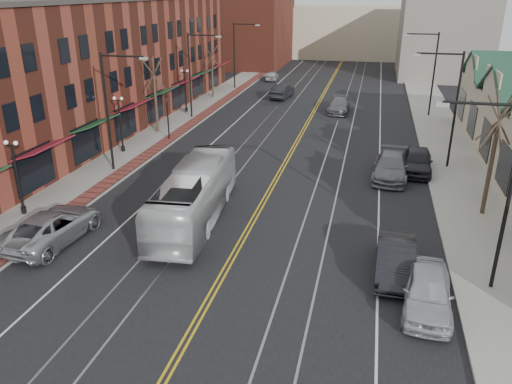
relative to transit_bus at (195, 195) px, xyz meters
The scene contains 30 objects.
ground 10.29m from the transit_bus, 72.09° to the right, with size 160.00×160.00×0.00m, color black.
sidewalk_left 13.68m from the transit_bus, 130.69° to the left, with size 4.00×120.00×0.15m, color gray.
sidewalk_right 18.37m from the transit_bus, 34.29° to the left, with size 4.00×120.00×0.15m, color gray.
building_left 23.83m from the transit_bus, 132.50° to the left, with size 10.00×50.00×11.00m, color maroon.
backdrop_left 61.92m from the transit_bus, 102.05° to the left, with size 14.00×18.00×14.00m, color maroon.
backdrop_mid 75.44m from the transit_bus, 87.62° to the left, with size 22.00×14.00×9.00m, color #C4B297.
backdrop_right 58.35m from the transit_bus, 71.85° to the left, with size 12.00×16.00×11.00m, color slate.
streetlight_l_1 10.72m from the transit_bus, 141.41° to the left, with size 3.33×0.25×8.00m.
streetlight_l_2 23.94m from the transit_bus, 109.53° to the left, with size 3.33×0.25×8.00m.
streetlight_l_3 39.28m from the transit_bus, 101.67° to the left, with size 3.33×0.25×8.00m.
streetlight_r_0 15.06m from the transit_bus, 14.56° to the right, with size 3.33×0.25×8.00m.
streetlight_r_1 19.11m from the transit_bus, 40.99° to the left, with size 3.33×0.25×8.00m.
streetlight_r_2 31.86m from the transit_bus, 63.41° to the left, with size 3.33×0.25×8.00m.
lamppost_l_1 9.84m from the transit_bus, behind, with size 0.84×0.28×4.27m.
lamppost_l_2 14.16m from the transit_bus, 133.15° to the left, with size 0.84×0.28×4.27m.
lamppost_l_3 26.18m from the transit_bus, 111.69° to the left, with size 0.84×0.28×4.27m.
tree_left_near 18.92m from the transit_bus, 119.87° to the left, with size 1.78×1.37×6.48m.
tree_left_far 33.69m from the transit_bus, 106.17° to the left, with size 1.66×1.28×6.02m.
tree_right_mid 16.37m from the transit_bus, 15.44° to the left, with size 1.90×1.46×6.93m.
manhole_far 8.35m from the transit_bus, 168.22° to the right, with size 0.60×0.60×0.02m, color #592D19.
traffic_signal 16.17m from the transit_bus, 117.56° to the left, with size 0.18×0.15×3.80m.
transit_bus is the anchor object (origin of this frame).
parked_suv 7.40m from the transit_bus, 146.89° to the right, with size 2.71×5.88×1.63m, color #9FA0A6.
parked_car_a 13.15m from the transit_bus, 25.89° to the right, with size 1.88×4.68×1.59m, color #B7B8BF.
parked_car_b 11.17m from the transit_bus, 17.44° to the right, with size 1.66×4.76×1.57m, color black.
parked_car_c 14.21m from the transit_bus, 41.50° to the left, with size 2.25×5.54×1.61m, color slate.
parked_car_d 16.59m from the transit_bus, 41.43° to the left, with size 1.97×4.89×1.67m, color #222227.
distant_car_left 33.98m from the transit_bus, 92.34° to the left, with size 1.71×4.90×1.62m, color black.
distant_car_right 28.73m from the transit_bus, 78.61° to the left, with size 2.05×5.04×1.46m, color slate.
distant_car_far 45.96m from the transit_bus, 96.26° to the left, with size 1.59×3.95×1.34m, color #B9BCC1.
Camera 1 is at (5.89, -14.02, 11.95)m, focal length 35.00 mm.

